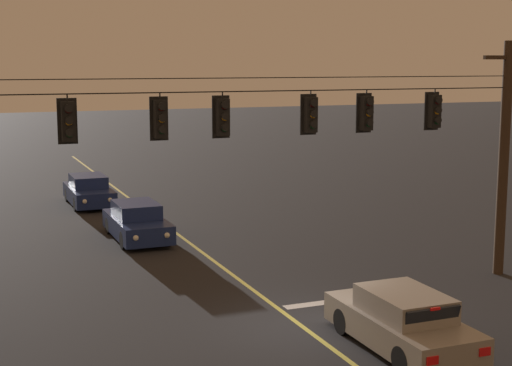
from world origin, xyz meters
TOP-DOWN VIEW (x-y plane):
  - ground_plane at (0.00, 0.00)m, footprint 180.00×180.00m
  - lane_centre_stripe at (0.00, 8.17)m, footprint 0.14×60.00m
  - stop_bar_paint at (1.90, 1.57)m, footprint 3.40×0.36m
  - signal_span_assembly at (0.00, 2.17)m, footprint 17.44×0.32m
  - traffic_light_leftmost at (-5.29, 2.15)m, footprint 0.48×0.41m
  - traffic_light_left_inner at (-3.01, 2.15)m, footprint 0.48×0.41m
  - traffic_light_centre at (-1.34, 2.15)m, footprint 0.48×0.41m
  - traffic_light_right_inner at (1.20, 2.15)m, footprint 0.48×0.41m
  - traffic_light_rightmost at (2.94, 2.15)m, footprint 0.48×0.41m
  - traffic_light_far_right at (5.22, 2.15)m, footprint 0.48×0.41m
  - car_waiting_near_lane at (1.49, -2.16)m, footprint 1.80×4.33m
  - car_oncoming_lead at (-1.64, 11.08)m, footprint 1.80×4.42m
  - car_oncoming_trailing at (-2.11, 18.83)m, footprint 1.80×4.42m

SIDE VIEW (x-z plane):
  - ground_plane at x=0.00m, z-range 0.00..0.00m
  - lane_centre_stripe at x=0.00m, z-range 0.00..0.01m
  - stop_bar_paint at x=1.90m, z-range 0.00..0.01m
  - car_oncoming_lead at x=-1.64m, z-range -0.05..1.34m
  - car_oncoming_trailing at x=-2.11m, z-range -0.05..1.34m
  - car_waiting_near_lane at x=1.49m, z-range -0.05..1.34m
  - signal_span_assembly at x=0.00m, z-range 0.15..7.37m
  - traffic_light_leftmost at x=-5.29m, z-range 4.56..5.78m
  - traffic_light_left_inner at x=-3.01m, z-range 4.56..5.78m
  - traffic_light_centre at x=-1.34m, z-range 4.56..5.78m
  - traffic_light_right_inner at x=1.20m, z-range 4.56..5.78m
  - traffic_light_rightmost at x=2.94m, z-range 4.56..5.78m
  - traffic_light_far_right at x=5.22m, z-range 4.56..5.78m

